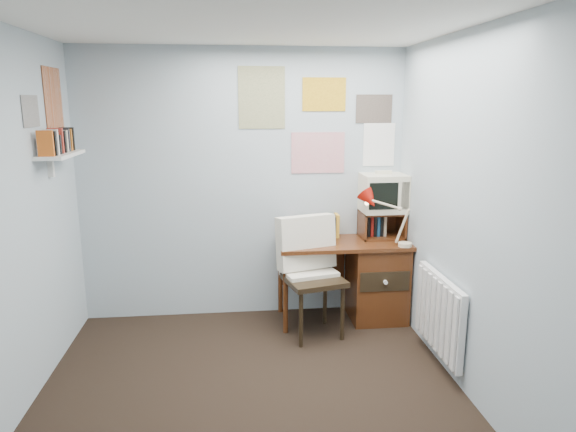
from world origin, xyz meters
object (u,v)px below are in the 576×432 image
Objects in this scene: desk_chair at (314,280)px; radiator at (439,314)px; wall_shelf at (61,155)px; crt_tv at (383,191)px; tv_riser at (382,224)px; desk at (371,277)px; desk_lamp at (406,222)px.

radiator is at bearing -49.39° from desk_chair.
radiator is 3.15m from wall_shelf.
wall_shelf is at bearing -169.84° from crt_tv.
wall_shelf is (-2.86, 0.55, 1.20)m from radiator.
crt_tv is at bearing 10.72° from wall_shelf.
tv_riser is 2.83m from wall_shelf.
desk_lamp is at bearing -42.61° from desk.
radiator is (0.17, -1.04, -0.47)m from tv_riser.
desk_chair is 0.90m from tv_riser.
crt_tv is 2.77m from wall_shelf.
desk_lamp is 0.56× the size of radiator.
crt_tv is (0.71, 0.44, 0.70)m from desk_chair.
wall_shelf reaches higher than tv_riser.
radiator is (0.05, -0.71, -0.56)m from desk_lamp.
desk is 1.19× the size of desk_chair.
desk reaches higher than radiator.
tv_riser is at bearing 42.96° from desk.
wall_shelf reaches higher than desk_lamp.
desk_chair is at bearing 2.17° from wall_shelf.
desk_chair is 1.09m from crt_tv.
tv_riser is 0.32m from crt_tv.
tv_riser is at bearing 99.28° from radiator.
desk_lamp reaches higher than desk_chair.
desk_lamp is at bearing -8.10° from desk_chair.
desk_chair reaches higher than radiator.
desk_lamp is 0.72× the size of wall_shelf.
desk_lamp reaches higher than desk.
desk_lamp is 2.89m from wall_shelf.
tv_riser is 1.15m from radiator.
crt_tv is at bearing 98.54° from desk_lamp.
desk_chair is at bearing -149.63° from tv_riser.
crt_tv is at bearing 46.70° from desk.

